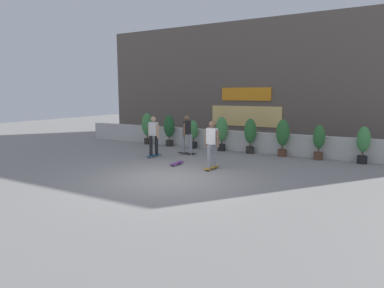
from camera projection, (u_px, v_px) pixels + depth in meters
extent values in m
plane|color=gray|center=(168.00, 179.00, 10.57)|extent=(48.00, 48.00, 0.00)
cube|color=beige|center=(240.00, 141.00, 15.66)|extent=(18.00, 0.40, 0.90)
cube|color=#60564C|center=(268.00, 82.00, 18.68)|extent=(20.00, 2.00, 6.50)
cube|color=orange|center=(246.00, 94.00, 18.31)|extent=(2.80, 0.08, 0.70)
cube|color=#F2CC72|center=(245.00, 116.00, 18.50)|extent=(4.00, 0.06, 1.10)
cylinder|color=#2D2823|center=(148.00, 141.00, 17.76)|extent=(0.36, 0.36, 0.30)
cylinder|color=brown|center=(148.00, 137.00, 17.73)|extent=(0.06, 0.06, 0.15)
ellipsoid|color=#428C47|center=(147.00, 124.00, 17.63)|extent=(0.57, 0.57, 1.17)
cylinder|color=#2D2823|center=(169.00, 143.00, 17.09)|extent=(0.36, 0.36, 0.30)
cylinder|color=brown|center=(169.00, 139.00, 17.06)|extent=(0.06, 0.06, 0.15)
ellipsoid|color=#235B2D|center=(169.00, 126.00, 16.97)|extent=(0.54, 0.54, 1.11)
cylinder|color=black|center=(193.00, 145.00, 16.41)|extent=(0.36, 0.36, 0.30)
cylinder|color=brown|center=(193.00, 140.00, 16.38)|extent=(0.06, 0.06, 0.15)
ellipsoid|color=#428C47|center=(193.00, 130.00, 16.30)|extent=(0.44, 0.44, 0.90)
cylinder|color=black|center=(221.00, 148.00, 15.68)|extent=(0.36, 0.36, 0.30)
cylinder|color=brown|center=(221.00, 143.00, 15.64)|extent=(0.06, 0.06, 0.15)
ellipsoid|color=#428C47|center=(222.00, 129.00, 15.55)|extent=(0.55, 0.55, 1.13)
cylinder|color=#2D2823|center=(250.00, 150.00, 15.00)|extent=(0.36, 0.36, 0.30)
cylinder|color=brown|center=(250.00, 145.00, 14.96)|extent=(0.06, 0.06, 0.15)
ellipsoid|color=#2D6B33|center=(250.00, 131.00, 14.87)|extent=(0.53, 0.53, 1.09)
cylinder|color=brown|center=(282.00, 153.00, 14.30)|extent=(0.36, 0.36, 0.30)
cylinder|color=brown|center=(282.00, 148.00, 14.26)|extent=(0.06, 0.06, 0.15)
ellipsoid|color=#2D6B33|center=(283.00, 133.00, 14.17)|extent=(0.55, 0.55, 1.12)
cylinder|color=brown|center=(318.00, 156.00, 13.58)|extent=(0.36, 0.36, 0.30)
cylinder|color=brown|center=(318.00, 150.00, 13.55)|extent=(0.06, 0.06, 0.15)
ellipsoid|color=#2D6B33|center=(319.00, 137.00, 13.47)|extent=(0.46, 0.46, 0.95)
cylinder|color=black|center=(362.00, 160.00, 12.81)|extent=(0.36, 0.36, 0.30)
cylinder|color=brown|center=(362.00, 154.00, 12.77)|extent=(0.06, 0.06, 0.15)
ellipsoid|color=#428C47|center=(364.00, 139.00, 12.69)|extent=(0.47, 0.47, 0.97)
cube|color=#266699|center=(154.00, 155.00, 14.21)|extent=(0.25, 0.81, 0.02)
cylinder|color=silver|center=(156.00, 155.00, 14.47)|extent=(0.03, 0.06, 0.06)
cylinder|color=silver|center=(159.00, 155.00, 14.38)|extent=(0.03, 0.06, 0.06)
cylinder|color=silver|center=(148.00, 157.00, 14.04)|extent=(0.03, 0.06, 0.06)
cylinder|color=silver|center=(151.00, 157.00, 13.95)|extent=(0.03, 0.06, 0.06)
cylinder|color=black|center=(156.00, 145.00, 14.29)|extent=(0.14, 0.14, 0.82)
cylinder|color=black|center=(151.00, 146.00, 14.00)|extent=(0.14, 0.14, 0.82)
cube|color=white|center=(153.00, 129.00, 14.04)|extent=(0.37, 0.22, 0.56)
sphere|color=tan|center=(153.00, 119.00, 13.98)|extent=(0.22, 0.22, 0.22)
cylinder|color=tan|center=(149.00, 130.00, 14.18)|extent=(0.09, 0.09, 0.58)
cylinder|color=tan|center=(158.00, 131.00, 13.93)|extent=(0.09, 0.09, 0.58)
cube|color=black|center=(187.00, 153.00, 14.72)|extent=(0.80, 0.22, 0.02)
cylinder|color=silver|center=(193.00, 154.00, 14.67)|extent=(0.06, 0.03, 0.06)
cylinder|color=silver|center=(191.00, 155.00, 14.53)|extent=(0.06, 0.03, 0.06)
cylinder|color=silver|center=(183.00, 153.00, 14.92)|extent=(0.06, 0.03, 0.06)
cylinder|color=silver|center=(181.00, 154.00, 14.78)|extent=(0.06, 0.03, 0.06)
cylinder|color=gray|center=(191.00, 144.00, 14.57)|extent=(0.14, 0.14, 0.82)
cylinder|color=gray|center=(183.00, 143.00, 14.74)|extent=(0.14, 0.14, 0.82)
cube|color=#262628|center=(187.00, 128.00, 14.55)|extent=(0.21, 0.36, 0.56)
sphere|color=brown|center=(187.00, 118.00, 14.49)|extent=(0.22, 0.22, 0.22)
cylinder|color=brown|center=(190.00, 129.00, 14.77)|extent=(0.09, 0.09, 0.58)
cylinder|color=brown|center=(184.00, 130.00, 14.36)|extent=(0.09, 0.09, 0.58)
cube|color=#BF8C26|center=(212.00, 167.00, 11.86)|extent=(0.26, 0.81, 0.02)
cylinder|color=silver|center=(210.00, 170.00, 11.61)|extent=(0.03, 0.06, 0.06)
cylinder|color=silver|center=(206.00, 170.00, 11.69)|extent=(0.03, 0.06, 0.06)
cylinder|color=silver|center=(217.00, 167.00, 12.03)|extent=(0.03, 0.06, 0.06)
cylinder|color=silver|center=(213.00, 167.00, 12.12)|extent=(0.03, 0.06, 0.06)
cylinder|color=gray|center=(209.00, 156.00, 11.65)|extent=(0.14, 0.14, 0.82)
cylinder|color=gray|center=(214.00, 155.00, 11.94)|extent=(0.14, 0.14, 0.82)
cube|color=white|center=(212.00, 136.00, 11.69)|extent=(0.37, 0.23, 0.56)
sphere|color=brown|center=(212.00, 124.00, 11.63)|extent=(0.22, 0.22, 0.22)
cylinder|color=brown|center=(218.00, 139.00, 11.58)|extent=(0.09, 0.09, 0.58)
cylinder|color=brown|center=(206.00, 138.00, 11.83)|extent=(0.09, 0.09, 0.58)
cube|color=#72338C|center=(177.00, 163.00, 12.61)|extent=(0.25, 0.81, 0.02)
cylinder|color=silver|center=(178.00, 163.00, 12.88)|extent=(0.03, 0.06, 0.06)
cylinder|color=silver|center=(182.00, 163.00, 12.81)|extent=(0.03, 0.06, 0.06)
cylinder|color=silver|center=(172.00, 165.00, 12.42)|extent=(0.03, 0.06, 0.06)
cylinder|color=silver|center=(176.00, 166.00, 12.35)|extent=(0.03, 0.06, 0.06)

